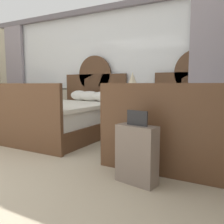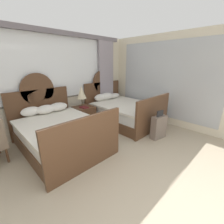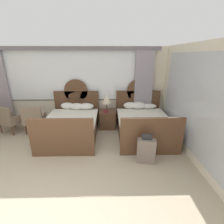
% 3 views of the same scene
% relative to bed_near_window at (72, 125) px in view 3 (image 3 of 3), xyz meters
% --- Properties ---
extents(ground_plane, '(24.00, 24.00, 0.00)m').
position_rel_bed_near_window_xyz_m(ground_plane, '(-0.13, -2.85, -0.37)').
color(ground_plane, tan).
extents(wall_back_window, '(6.52, 0.22, 2.70)m').
position_rel_bed_near_window_xyz_m(wall_back_window, '(-0.13, 1.08, 1.09)').
color(wall_back_window, beige).
rests_on(wall_back_window, ground_plane).
extents(wall_right_mirror, '(0.08, 4.53, 2.70)m').
position_rel_bed_near_window_xyz_m(wall_right_mirror, '(3.16, -1.16, 0.98)').
color(wall_right_mirror, beige).
rests_on(wall_right_mirror, ground_plane).
extents(bed_near_window, '(1.57, 2.13, 1.64)m').
position_rel_bed_near_window_xyz_m(bed_near_window, '(0.00, 0.00, 0.00)').
color(bed_near_window, brown).
rests_on(bed_near_window, ground_plane).
extents(bed_near_mirror, '(1.57, 2.13, 1.64)m').
position_rel_bed_near_window_xyz_m(bed_near_mirror, '(2.20, 0.00, -0.00)').
color(bed_near_mirror, brown).
rests_on(bed_near_mirror, ground_plane).
extents(nightstand_between_beds, '(0.54, 0.56, 0.62)m').
position_rel_bed_near_window_xyz_m(nightstand_between_beds, '(1.10, 0.61, -0.06)').
color(nightstand_between_beds, brown).
rests_on(nightstand_between_beds, ground_plane).
extents(table_lamp_on_nightstand, '(0.27, 0.27, 0.61)m').
position_rel_bed_near_window_xyz_m(table_lamp_on_nightstand, '(1.07, 0.63, 0.67)').
color(table_lamp_on_nightstand, brown).
rests_on(table_lamp_on_nightstand, nightstand_between_beds).
extents(book_on_nightstand, '(0.18, 0.26, 0.03)m').
position_rel_bed_near_window_xyz_m(book_on_nightstand, '(1.05, 0.51, 0.26)').
color(book_on_nightstand, maroon).
rests_on(book_on_nightstand, nightstand_between_beds).
extents(armchair_by_window_left, '(0.67, 0.67, 0.92)m').
position_rel_bed_near_window_xyz_m(armchair_by_window_left, '(-1.29, 0.29, 0.10)').
color(armchair_by_window_left, '#84705B').
rests_on(armchair_by_window_left, ground_plane).
extents(armchair_by_window_centre, '(0.76, 0.76, 0.92)m').
position_rel_bed_near_window_xyz_m(armchair_by_window_centre, '(-2.09, 0.30, 0.10)').
color(armchair_by_window_centre, '#84705B').
rests_on(armchair_by_window_centre, ground_plane).
extents(suitcase_on_floor, '(0.44, 0.25, 0.75)m').
position_rel_bed_near_window_xyz_m(suitcase_on_floor, '(2.00, -1.39, -0.07)').
color(suitcase_on_floor, '#75665B').
rests_on(suitcase_on_floor, ground_plane).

